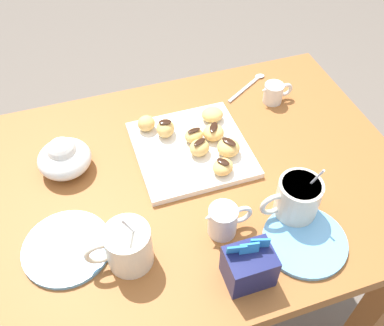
% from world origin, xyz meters
% --- Properties ---
extents(ground_plane, '(8.00, 8.00, 0.00)m').
position_xyz_m(ground_plane, '(0.00, 0.00, 0.00)').
color(ground_plane, '#665B51').
extents(dining_table, '(1.01, 0.73, 0.75)m').
position_xyz_m(dining_table, '(0.00, 0.00, 0.60)').
color(dining_table, '#935628').
rests_on(dining_table, ground_plane).
extents(pastry_plate_square, '(0.27, 0.27, 0.02)m').
position_xyz_m(pastry_plate_square, '(-0.03, -0.08, 0.76)').
color(pastry_plate_square, silver).
rests_on(pastry_plate_square, dining_table).
extents(coffee_mug_cream_left, '(0.13, 0.09, 0.15)m').
position_xyz_m(coffee_mug_cream_left, '(-0.18, 0.17, 0.80)').
color(coffee_mug_cream_left, silver).
rests_on(coffee_mug_cream_left, dining_table).
extents(coffee_mug_cream_right, '(0.13, 0.09, 0.14)m').
position_xyz_m(coffee_mug_cream_right, '(0.18, 0.17, 0.80)').
color(coffee_mug_cream_right, silver).
rests_on(coffee_mug_cream_right, dining_table).
extents(cream_pitcher_white, '(0.10, 0.06, 0.07)m').
position_xyz_m(cream_pitcher_white, '(-0.02, 0.16, 0.79)').
color(cream_pitcher_white, silver).
rests_on(cream_pitcher_white, dining_table).
extents(sugar_caddy, '(0.09, 0.07, 0.11)m').
position_xyz_m(sugar_caddy, '(-0.02, 0.27, 0.79)').
color(sugar_caddy, '#191E51').
rests_on(sugar_caddy, dining_table).
extents(ice_cream_bowl, '(0.12, 0.12, 0.09)m').
position_xyz_m(ice_cream_bowl, '(0.27, -0.12, 0.79)').
color(ice_cream_bowl, silver).
rests_on(ice_cream_bowl, dining_table).
extents(chocolate_sauce_pitcher, '(0.09, 0.05, 0.06)m').
position_xyz_m(chocolate_sauce_pitcher, '(-0.30, -0.19, 0.78)').
color(chocolate_sauce_pitcher, silver).
rests_on(chocolate_sauce_pitcher, dining_table).
extents(saucer_sky_left, '(0.18, 0.18, 0.01)m').
position_xyz_m(saucer_sky_left, '(0.30, 0.10, 0.76)').
color(saucer_sky_left, '#66A8DB').
rests_on(saucer_sky_left, dining_table).
extents(saucer_sky_right, '(0.17, 0.17, 0.01)m').
position_xyz_m(saucer_sky_right, '(-0.17, 0.24, 0.76)').
color(saucer_sky_right, '#66A8DB').
rests_on(saucer_sky_right, dining_table).
extents(loose_spoon_near_saucer, '(0.14, 0.09, 0.01)m').
position_xyz_m(loose_spoon_near_saucer, '(-0.27, -0.27, 0.75)').
color(loose_spoon_near_saucer, silver).
rests_on(loose_spoon_near_saucer, dining_table).
extents(beignet_0, '(0.06, 0.06, 0.03)m').
position_xyz_m(beignet_0, '(-0.04, -0.10, 0.78)').
color(beignet_0, '#E5B260').
rests_on(beignet_0, pastry_plate_square).
extents(chocolate_drizzle_0, '(0.04, 0.02, 0.00)m').
position_xyz_m(chocolate_drizzle_0, '(-0.04, -0.10, 0.80)').
color(chocolate_drizzle_0, black).
rests_on(chocolate_drizzle_0, beignet_0).
extents(beignet_1, '(0.07, 0.06, 0.04)m').
position_xyz_m(beignet_1, '(-0.04, -0.05, 0.78)').
color(beignet_1, '#E5B260').
rests_on(beignet_1, pastry_plate_square).
extents(chocolate_drizzle_1, '(0.04, 0.03, 0.00)m').
position_xyz_m(chocolate_drizzle_1, '(-0.04, -0.05, 0.80)').
color(chocolate_drizzle_1, black).
rests_on(chocolate_drizzle_1, beignet_1).
extents(beignet_2, '(0.07, 0.07, 0.03)m').
position_xyz_m(beignet_2, '(-0.07, 0.02, 0.78)').
color(beignet_2, '#E5B260').
rests_on(beignet_2, pastry_plate_square).
extents(chocolate_drizzle_2, '(0.03, 0.04, 0.00)m').
position_xyz_m(chocolate_drizzle_2, '(-0.07, 0.02, 0.80)').
color(chocolate_drizzle_2, black).
rests_on(chocolate_drizzle_2, beignet_2).
extents(beignet_3, '(0.07, 0.07, 0.03)m').
position_xyz_m(beignet_3, '(-0.09, -0.09, 0.78)').
color(beignet_3, '#E5B260').
rests_on(beignet_3, pastry_plate_square).
extents(chocolate_drizzle_3, '(0.04, 0.04, 0.00)m').
position_xyz_m(chocolate_drizzle_3, '(-0.09, -0.09, 0.80)').
color(chocolate_drizzle_3, black).
rests_on(chocolate_drizzle_3, beignet_3).
extents(beignet_4, '(0.06, 0.07, 0.04)m').
position_xyz_m(beignet_4, '(0.02, -0.14, 0.79)').
color(beignet_4, '#E5B260').
rests_on(beignet_4, pastry_plate_square).
extents(chocolate_drizzle_4, '(0.03, 0.03, 0.00)m').
position_xyz_m(chocolate_drizzle_4, '(0.02, -0.14, 0.81)').
color(chocolate_drizzle_4, black).
rests_on(chocolate_drizzle_4, beignet_4).
extents(beignet_5, '(0.05, 0.05, 0.04)m').
position_xyz_m(beignet_5, '(0.06, -0.17, 0.79)').
color(beignet_5, '#E5B260').
rests_on(beignet_5, pastry_plate_square).
extents(beignet_6, '(0.08, 0.07, 0.04)m').
position_xyz_m(beignet_6, '(-0.10, -0.03, 0.79)').
color(beignet_6, '#E5B260').
rests_on(beignet_6, pastry_plate_square).
extents(chocolate_drizzle_6, '(0.04, 0.04, 0.00)m').
position_xyz_m(chocolate_drizzle_6, '(-0.10, -0.03, 0.81)').
color(chocolate_drizzle_6, black).
rests_on(chocolate_drizzle_6, beignet_6).
extents(beignet_7, '(0.06, 0.06, 0.03)m').
position_xyz_m(beignet_7, '(-0.11, -0.16, 0.78)').
color(beignet_7, '#E5B260').
rests_on(beignet_7, pastry_plate_square).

